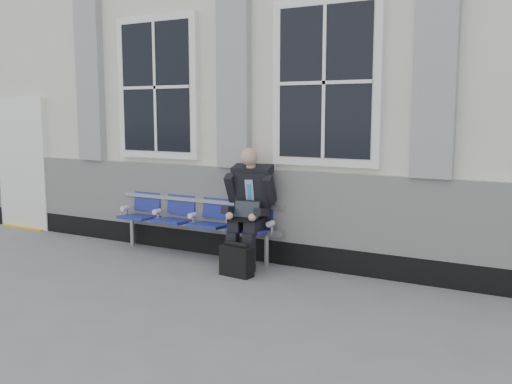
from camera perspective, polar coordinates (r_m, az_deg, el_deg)
The scene contains 5 objects.
ground at distance 5.97m, azimuth -1.99°, elevation -10.64°, with size 70.00×70.00×0.00m, color slate.
station_building at distance 8.83m, azimuth 9.83°, elevation 9.88°, with size 14.40×4.40×4.49m.
bench at distance 7.69m, azimuth -6.08°, elevation -2.25°, with size 2.60×0.47×0.91m.
businessman at distance 7.04m, azimuth -0.65°, elevation -1.14°, with size 0.64×0.86×1.48m.
briefcase at distance 6.73m, azimuth -1.96°, elevation -6.85°, with size 0.41×0.21×0.41m.
Camera 1 is at (2.96, -4.83, 1.90)m, focal length 40.00 mm.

